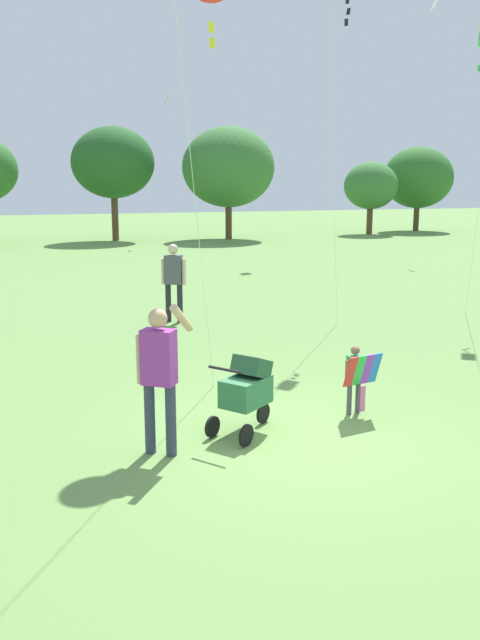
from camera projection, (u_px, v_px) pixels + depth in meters
name	position (u px, v px, depth m)	size (l,w,h in m)	color
ground_plane	(298.00, 437.00, 8.60)	(120.00, 120.00, 0.00)	#668E47
treeline_distant	(70.00, 172.00, 35.76)	(41.14, 7.65, 6.10)	brown
child_with_butterfly_kite	(356.00, 374.00, 9.32)	(0.58, 0.39, 0.98)	#4C4C51
person_adult_flyer	(159.00, 368.00, 7.86)	(0.71, 0.48, 1.86)	#33384C
stroller	(247.00, 387.00, 8.66)	(1.04, 0.90, 1.03)	black
person_sitting_far	(174.00, 276.00, 15.40)	(0.52, 0.39, 1.81)	#232328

